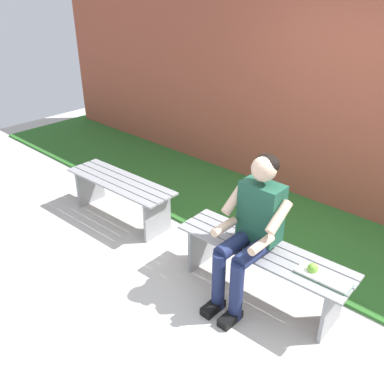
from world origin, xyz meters
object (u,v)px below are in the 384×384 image
(bench_far, at_px, (121,191))
(book_open, at_px, (323,278))
(bench_near, at_px, (262,260))
(person_seated, at_px, (251,227))
(apple, at_px, (313,268))

(bench_far, relative_size, book_open, 3.33)
(bench_near, height_order, bench_far, same)
(book_open, bearing_deg, bench_near, -3.69)
(bench_near, relative_size, person_seated, 1.21)
(person_seated, xyz_separation_m, apple, (-0.51, -0.09, -0.19))
(person_seated, bearing_deg, book_open, -171.74)
(bench_far, distance_m, apple, 2.34)
(bench_far, xyz_separation_m, book_open, (-2.43, 0.01, 0.14))
(bench_near, xyz_separation_m, person_seated, (0.06, 0.10, 0.36))
(person_seated, relative_size, book_open, 3.05)
(bench_near, bearing_deg, book_open, 178.53)
(person_seated, xyz_separation_m, book_open, (-0.61, -0.09, -0.22))
(apple, height_order, book_open, apple)
(bench_far, distance_m, person_seated, 1.86)
(person_seated, distance_m, apple, 0.56)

